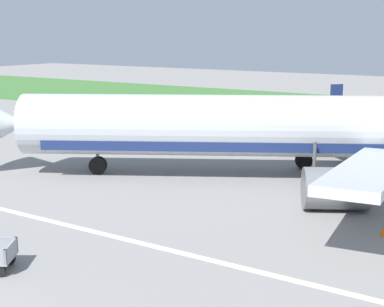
{
  "coord_description": "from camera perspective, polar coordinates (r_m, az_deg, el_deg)",
  "views": [
    {
      "loc": [
        13.73,
        -8.51,
        8.7
      ],
      "look_at": [
        -1.54,
        15.1,
        2.8
      ],
      "focal_mm": 54.33,
      "sensor_mm": 36.0,
      "label": 1
    }
  ],
  "objects": [
    {
      "name": "airplane",
      "position": [
        35.45,
        9.17,
        2.54
      ],
      "size": [
        34.39,
        28.59,
        11.34
      ],
      "color": "#B2B7BC",
      "rests_on": "ground"
    },
    {
      "name": "apron_stripe",
      "position": [
        24.41,
        -3.89,
        -9.04
      ],
      "size": [
        120.0,
        0.36,
        0.01
      ],
      "primitive_type": "cube",
      "color": "silver",
      "rests_on": "ground"
    }
  ]
}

